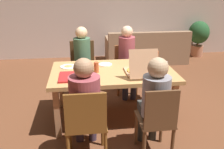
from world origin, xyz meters
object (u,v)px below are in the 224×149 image
pizza_box_1 (74,77)px  drinking_glass_2 (157,56)px  chair_2 (157,121)px  drinking_glass_1 (165,67)px  plate_1 (105,64)px  potted_plant (199,35)px  dining_table (113,75)px  chair_3 (126,67)px  chair_0 (83,65)px  person_1 (85,100)px  person_3 (127,56)px  plate_2 (68,66)px  chair_1 (86,123)px  drinking_glass_0 (96,67)px  person_2 (154,98)px  person_0 (82,57)px  pizza_box_0 (140,70)px  plate_0 (140,63)px  couch (146,51)px

pizza_box_1 → drinking_glass_2: 1.48m
chair_2 → drinking_glass_1: 1.00m
plate_1 → potted_plant: size_ratio=0.22×
dining_table → chair_3: size_ratio=2.07×
chair_0 → person_1: person_1 is taller
person_3 → plate_2: person_3 is taller
chair_1 → plate_1: chair_1 is taller
chair_0 → chair_2: size_ratio=1.04×
drinking_glass_0 → drinking_glass_2: size_ratio=1.06×
drinking_glass_0 → drinking_glass_1: (0.95, -0.10, -0.00)m
chair_1 → person_2: 0.82m
person_1 → person_3: 1.82m
drinking_glass_0 → chair_3: bearing=58.9°
plate_2 → chair_0: bearing=73.5°
chair_0 → person_3: bearing=-12.3°
person_0 → pizza_box_0: 1.27m
person_2 → drinking_glass_0: bearing=125.9°
person_0 → chair_1: 1.83m
drinking_glass_0 → pizza_box_1: bearing=-152.5°
person_1 → plate_0: person_1 is taller
potted_plant → plate_1: bearing=-136.1°
dining_table → person_2: person_2 is taller
person_3 → couch: size_ratio=0.62×
person_1 → drinking_glass_2: 1.75m
dining_table → chair_1: (-0.42, -0.99, -0.15)m
plate_1 → drinking_glass_2: 0.87m
person_1 → plate_1: (0.34, 1.11, 0.04)m
person_0 → drinking_glass_2: 1.26m
plate_2 → potted_plant: potted_plant is taller
chair_0 → drinking_glass_0: chair_0 is taller
chair_2 → plate_0: 1.32m
pizza_box_1 → pizza_box_0: bearing=2.0°
dining_table → chair_1: chair_1 is taller
pizza_box_0 → plate_0: pizza_box_0 is taller
pizza_box_0 → plate_2: pizza_box_0 is taller
drinking_glass_1 → pizza_box_1: bearing=-176.9°
person_3 → couch: 2.06m
pizza_box_0 → plate_1: size_ratio=2.40×
couch → pizza_box_1: bearing=-121.5°
chair_1 → plate_1: size_ratio=4.34×
pizza_box_0 → drinking_glass_2: (0.42, 0.61, 0.02)m
chair_0 → person_2: 2.02m
person_2 → plate_2: 1.50m
plate_0 → person_3: bearing=100.6°
chair_1 → drinking_glass_2: 1.88m
person_0 → chair_2: size_ratio=1.35×
person_3 → drinking_glass_1: 1.02m
person_3 → drinking_glass_0: bearing=-125.1°
person_0 → drinking_glass_0: 0.90m
drinking_glass_2 → person_2: bearing=-107.5°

